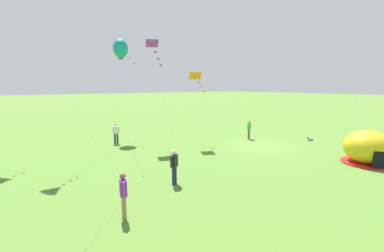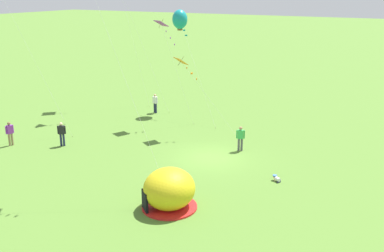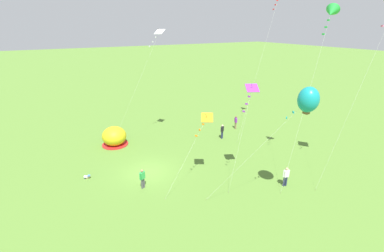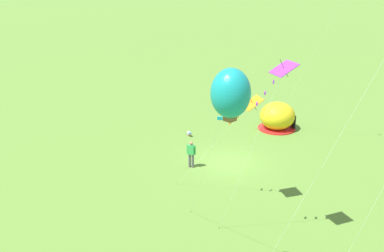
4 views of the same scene
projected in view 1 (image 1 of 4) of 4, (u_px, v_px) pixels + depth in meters
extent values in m
plane|color=#517A2D|center=(259.00, 145.00, 20.99)|extent=(300.00, 300.00, 0.00)
ellipsoid|color=gold|center=(368.00, 147.00, 15.84)|extent=(2.70, 2.60, 2.10)
cylinder|color=red|center=(366.00, 163.00, 16.00)|extent=(2.81, 2.81, 0.10)
cube|color=black|center=(380.00, 161.00, 14.66)|extent=(0.61, 0.69, 1.10)
cylinder|color=white|center=(311.00, 139.00, 22.71)|extent=(0.36, 0.39, 0.22)
sphere|color=tan|center=(308.00, 138.00, 22.68)|extent=(0.19, 0.19, 0.19)
cylinder|color=#3F72CC|center=(308.00, 137.00, 22.67)|extent=(0.24, 0.24, 0.06)
cylinder|color=tan|center=(310.00, 140.00, 22.61)|extent=(0.07, 0.07, 0.17)
cylinder|color=tan|center=(309.00, 139.00, 22.81)|extent=(0.07, 0.07, 0.17)
cylinder|color=navy|center=(312.00, 140.00, 22.65)|extent=(0.09, 0.09, 0.13)
cylinder|color=navy|center=(311.00, 140.00, 22.81)|extent=(0.09, 0.09, 0.13)
cylinder|color=#1E2347|center=(115.00, 139.00, 21.35)|extent=(0.15, 0.15, 0.88)
cylinder|color=#1E2347|center=(117.00, 139.00, 21.42)|extent=(0.15, 0.15, 0.88)
cube|color=white|center=(116.00, 130.00, 21.27)|extent=(0.33, 0.43, 0.60)
sphere|color=tan|center=(116.00, 125.00, 21.21)|extent=(0.22, 0.22, 0.22)
cylinder|color=white|center=(113.00, 130.00, 21.18)|extent=(0.09, 0.09, 0.58)
cylinder|color=white|center=(119.00, 130.00, 21.37)|extent=(0.09, 0.09, 0.58)
cylinder|color=#1E2347|center=(173.00, 176.00, 12.48)|extent=(0.15, 0.15, 0.88)
cylinder|color=#1E2347|center=(175.00, 175.00, 12.66)|extent=(0.15, 0.15, 0.88)
cube|color=black|center=(174.00, 161.00, 12.46)|extent=(0.40, 0.45, 0.60)
sphere|color=beige|center=(174.00, 152.00, 12.39)|extent=(0.22, 0.22, 0.22)
cylinder|color=black|center=(172.00, 162.00, 12.23)|extent=(0.09, 0.09, 0.58)
cylinder|color=black|center=(176.00, 160.00, 12.69)|extent=(0.09, 0.09, 0.58)
cylinder|color=#4C4C51|center=(249.00, 134.00, 23.39)|extent=(0.15, 0.15, 0.88)
cylinder|color=#4C4C51|center=(249.00, 134.00, 23.22)|extent=(0.15, 0.15, 0.88)
cube|color=green|center=(249.00, 126.00, 23.19)|extent=(0.37, 0.45, 0.60)
sphere|color=#9E7051|center=(249.00, 122.00, 23.13)|extent=(0.22, 0.22, 0.22)
cylinder|color=green|center=(250.00, 126.00, 23.41)|extent=(0.09, 0.09, 0.58)
cylinder|color=green|center=(248.00, 127.00, 22.98)|extent=(0.09, 0.09, 0.58)
cylinder|color=#8C7251|center=(124.00, 208.00, 9.22)|extent=(0.15, 0.15, 0.88)
cylinder|color=#8C7251|center=(124.00, 206.00, 9.41)|extent=(0.15, 0.15, 0.88)
cube|color=purple|center=(123.00, 187.00, 9.20)|extent=(0.43, 0.34, 0.60)
sphere|color=brown|center=(123.00, 176.00, 9.14)|extent=(0.22, 0.22, 0.22)
cylinder|color=purple|center=(124.00, 190.00, 8.97)|extent=(0.09, 0.09, 0.58)
cylinder|color=purple|center=(122.00, 185.00, 9.43)|extent=(0.09, 0.09, 0.58)
cylinder|color=silver|center=(163.00, 95.00, 21.39)|extent=(0.93, 2.39, 8.03)
cylinder|color=brown|center=(173.00, 139.00, 23.08)|extent=(0.03, 0.03, 0.06)
cube|color=purple|center=(152.00, 43.00, 19.70)|extent=(1.15, 1.21, 0.47)
cylinder|color=#332314|center=(152.00, 43.00, 19.70)|extent=(0.16, 0.37, 0.69)
cube|color=purple|center=(155.00, 52.00, 20.11)|extent=(0.20, 0.16, 0.12)
cube|color=purple|center=(158.00, 59.00, 20.46)|extent=(0.20, 0.15, 0.12)
cube|color=purple|center=(161.00, 65.00, 20.81)|extent=(0.20, 0.15, 0.12)
cylinder|color=silver|center=(74.00, 7.00, 9.68)|extent=(2.19, 6.35, 15.49)
cylinder|color=brown|center=(143.00, 176.00, 13.61)|extent=(0.03, 0.03, 0.06)
cylinder|color=silver|center=(349.00, 65.00, 13.87)|extent=(1.04, 5.82, 11.81)
cylinder|color=brown|center=(369.00, 162.00, 16.10)|extent=(0.03, 0.03, 0.06)
cylinder|color=silver|center=(211.00, 109.00, 22.41)|extent=(1.04, 4.30, 5.59)
cylinder|color=brown|center=(224.00, 136.00, 24.52)|extent=(0.03, 0.03, 0.06)
cube|color=orange|center=(195.00, 76.00, 20.29)|extent=(1.16, 1.21, 0.54)
cylinder|color=#332314|center=(195.00, 76.00, 20.29)|extent=(0.13, 0.47, 0.71)
cube|color=orange|center=(199.00, 82.00, 20.70)|extent=(0.20, 0.16, 0.12)
cube|color=orange|center=(201.00, 87.00, 21.04)|extent=(0.20, 0.07, 0.12)
cube|color=orange|center=(204.00, 91.00, 21.38)|extent=(0.20, 0.15, 0.12)
cylinder|color=silver|center=(55.00, 57.00, 19.61)|extent=(0.47, 4.09, 13.99)
cylinder|color=brown|center=(90.00, 143.00, 21.71)|extent=(0.03, 0.03, 0.06)
cylinder|color=silver|center=(157.00, 94.00, 23.41)|extent=(3.50, 5.23, 8.06)
cylinder|color=brown|center=(192.00, 137.00, 24.20)|extent=(0.03, 0.03, 0.06)
ellipsoid|color=teal|center=(120.00, 48.00, 22.61)|extent=(1.31, 1.31, 1.64)
cube|color=brown|center=(121.00, 58.00, 22.73)|extent=(0.33, 0.33, 0.24)
cube|color=teal|center=(126.00, 54.00, 22.70)|extent=(0.21, 0.10, 0.12)
cube|color=teal|center=(130.00, 58.00, 22.79)|extent=(0.20, 0.15, 0.12)
cube|color=teal|center=(134.00, 63.00, 22.87)|extent=(0.17, 0.20, 0.12)
cylinder|color=silver|center=(97.00, 61.00, 19.45)|extent=(1.72, 4.73, 13.32)
cylinder|color=brown|center=(126.00, 141.00, 22.55)|extent=(0.03, 0.03, 0.06)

